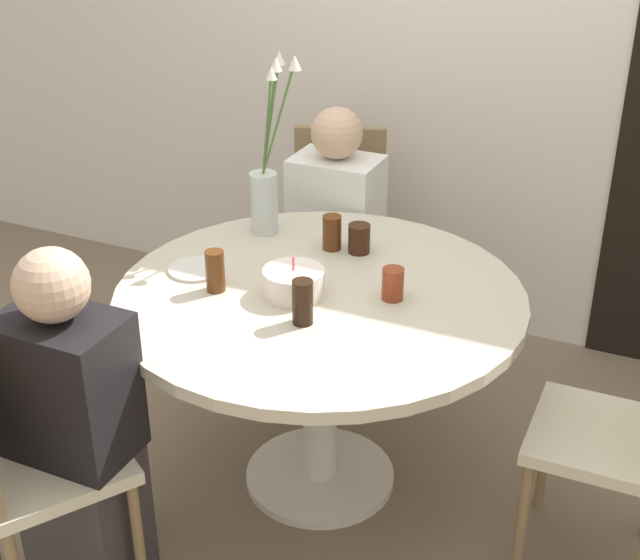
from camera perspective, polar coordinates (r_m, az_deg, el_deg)
ground_plane at (r=3.20m, az=-0.00°, el=-12.59°), size 16.00×16.00×0.00m
wall_back at (r=3.77m, az=8.73°, el=15.48°), size 8.00×0.05×2.60m
dining_table at (r=2.84m, az=-0.00°, el=-2.97°), size 1.29×1.29×0.74m
chair_right_flank at (r=3.75m, az=1.17°, el=3.41°), size 0.51×0.51×0.93m
chair_left_flank at (r=2.58m, az=-18.83°, el=-10.30°), size 0.55×0.55×0.93m
chair_near_front at (r=2.71m, az=19.46°, el=-8.54°), size 0.41×0.41×0.93m
birthday_cake at (r=2.74m, az=-1.70°, el=-0.16°), size 0.19×0.19×0.13m
flower_vase at (r=3.12m, az=-3.46°, el=6.13°), size 0.23×0.17×0.66m
side_plate at (r=2.94m, az=-7.92°, el=0.70°), size 0.18×0.18×0.01m
drink_glass_0 at (r=3.04m, az=0.77°, el=3.06°), size 0.07×0.07×0.12m
drink_glass_1 at (r=2.58m, az=-1.12°, el=-1.42°), size 0.06×0.06×0.14m
drink_glass_2 at (r=3.02m, az=2.56°, el=2.66°), size 0.08×0.08×0.10m
drink_glass_3 at (r=2.72m, az=4.68°, el=-0.25°), size 0.07×0.07×0.10m
drink_glass_4 at (r=2.78m, az=-6.73°, el=0.58°), size 0.06×0.06×0.13m
person_woman at (r=3.61m, az=1.02°, el=2.11°), size 0.34×0.24×1.09m
person_boy at (r=2.62m, az=-15.41°, el=-9.66°), size 0.34×0.24×1.09m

